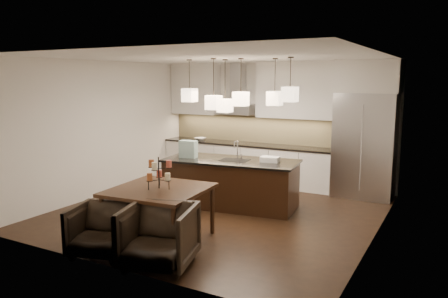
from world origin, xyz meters
The scene contains 37 objects.
floor centered at (0.00, 0.00, -0.01)m, with size 5.50×5.50×0.02m, color black.
ceiling centered at (0.00, 0.00, 2.81)m, with size 5.50×5.50×0.02m, color white.
wall_back centered at (0.00, 2.76, 1.40)m, with size 5.50×0.02×2.80m, color silver.
wall_front centered at (0.00, -2.76, 1.40)m, with size 5.50×0.02×2.80m, color silver.
wall_left centered at (-2.76, 0.00, 1.40)m, with size 0.02×5.50×2.80m, color silver.
wall_right centered at (2.76, 0.00, 1.40)m, with size 0.02×5.50×2.80m, color silver.
refrigerator centered at (2.10, 2.38, 1.07)m, with size 1.20×0.72×2.15m, color #B7B7BA.
fridge_panel centered at (2.10, 2.38, 2.47)m, with size 1.26×0.72×0.65m, color silver.
lower_cabinets centered at (-0.62, 2.43, 0.44)m, with size 4.21×0.62×0.88m, color silver.
countertop centered at (-0.62, 2.43, 0.90)m, with size 4.21×0.66×0.04m, color black.
backsplash centered at (-0.62, 2.73, 1.24)m, with size 4.21×0.02×0.63m, color tan.
upper_cab_left centered at (-2.10, 2.57, 2.17)m, with size 1.25×0.35×1.25m, color silver.
upper_cab_right centered at (0.55, 2.57, 2.17)m, with size 1.86×0.35×1.25m, color silver.
hood_canopy centered at (-0.93, 2.48, 1.72)m, with size 0.90×0.52×0.24m, color #B7B7BA.
hood_chimney centered at (-0.93, 2.59, 2.32)m, with size 0.30×0.28×0.96m, color #B7B7BA.
fruit_bowl centered at (-1.87, 2.38, 0.95)m, with size 0.26×0.26×0.06m, color silver.
island_body centered at (0.01, 0.46, 0.43)m, with size 2.46×0.99×0.87m, color black.
island_top centered at (0.01, 0.46, 0.89)m, with size 2.54×1.06×0.04m, color black.
faucet centered at (0.09, 0.57, 1.09)m, with size 0.10×0.24×0.37m, color silver, non-canonical shape.
tote_bag centered at (-0.83, 0.27, 1.07)m, with size 0.33×0.18×0.33m, color #245845.
food_container centered at (0.75, 0.62, 0.96)m, with size 0.33×0.24×0.10m, color silver.
dining_table centered at (-0.09, -1.65, 0.41)m, with size 1.35×1.35×0.81m, color black, non-canonical shape.
candelabra centered at (-0.09, -1.65, 1.05)m, with size 0.39×0.39×0.48m, color black, non-canonical shape.
candle_a centered at (0.06, -1.64, 1.00)m, with size 0.08×0.08×0.11m, color beige.
candle_b centered at (-0.18, -1.53, 1.00)m, with size 0.08×0.08×0.11m, color #BE4D3B.
candle_c centered at (-0.16, -1.79, 1.00)m, with size 0.08×0.08×0.11m, color #9C4F26.
candle_d centered at (0.02, -1.55, 1.18)m, with size 0.08×0.08×0.11m, color #BE4D3B.
candle_e centered at (-0.24, -1.64, 1.18)m, with size 0.08×0.08×0.11m, color #9C4F26.
candle_f centered at (-0.06, -1.79, 1.18)m, with size 0.08×0.08×0.11m, color beige.
armchair_left centered at (-0.47, -2.50, 0.36)m, with size 0.76×0.78×0.71m, color black.
armchair_right centered at (0.47, -2.42, 0.41)m, with size 0.88×0.90×0.82m, color black.
pendant_a centered at (-0.92, 0.47, 2.11)m, with size 0.24×0.24×0.26m, color beige.
pendant_b centered at (-0.28, 0.76, 1.91)m, with size 0.24×0.24×0.26m, color beige.
pendant_c centered at (0.19, 0.50, 2.06)m, with size 0.24×0.24×0.26m, color beige.
pendant_d centered at (0.76, 0.75, 2.07)m, with size 0.24×0.24×0.26m, color beige.
pendant_e centered at (1.17, 0.44, 2.16)m, with size 0.24×0.24×0.26m, color beige.
pendant_f centered at (-0.22, 0.21, 2.00)m, with size 0.24×0.24×0.26m, color beige.
Camera 1 is at (3.80, -6.76, 2.43)m, focal length 35.00 mm.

